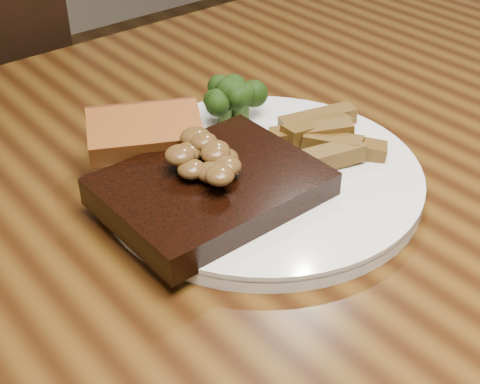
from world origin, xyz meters
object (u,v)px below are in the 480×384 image
object	(u,v)px
steak	(211,189)
dining_table	(237,323)
potato_wedges	(327,138)
garlic_bread	(147,151)
plate	(262,178)

from	to	relation	value
steak	dining_table	bearing A→B (deg)	-100.98
potato_wedges	dining_table	bearing A→B (deg)	-163.29
garlic_bread	potato_wedges	world-z (taller)	potato_wedges
steak	potato_wedges	distance (m)	0.14
dining_table	steak	world-z (taller)	steak
dining_table	plate	bearing A→B (deg)	35.76
dining_table	garlic_bread	size ratio (longest dim) A/B	15.76
plate	garlic_bread	bearing A→B (deg)	130.20
steak	potato_wedges	xyz separation A→B (m)	(0.14, -0.00, -0.00)
steak	garlic_bread	world-z (taller)	steak
dining_table	plate	distance (m)	0.13
steak	garlic_bread	xyz separation A→B (m)	(-0.01, 0.09, -0.00)
dining_table	garlic_bread	xyz separation A→B (m)	(0.00, 0.13, 0.12)
dining_table	garlic_bread	world-z (taller)	garlic_bread
potato_wedges	plate	bearing A→B (deg)	174.72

